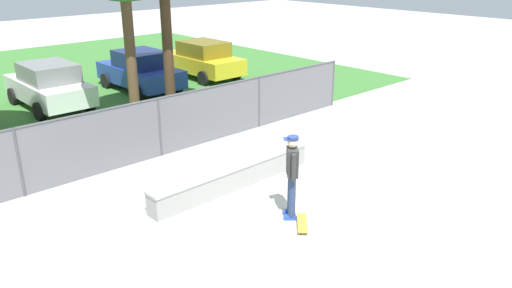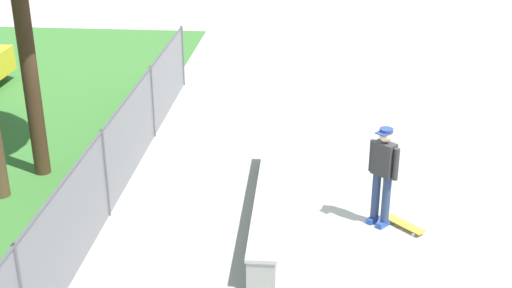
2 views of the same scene
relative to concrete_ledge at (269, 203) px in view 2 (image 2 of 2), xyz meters
The scene contains 5 objects.
ground_plane 1.70m from the concrete_ledge, 96.41° to the right, with size 80.00×80.00×0.00m, color #ADAAA3.
concrete_ledge is the anchor object (origin of this frame).
skateboarder 2.10m from the concrete_ledge, 92.04° to the right, with size 0.44×0.48×1.84m.
skateboard 2.42m from the concrete_ledge, 94.53° to the right, with size 0.71×0.70×0.09m.
chainlink_fence 3.00m from the concrete_ledge, 93.65° to the left, with size 15.00×0.07×1.69m.
Camera 2 is at (-10.78, 0.95, 6.24)m, focal length 48.39 mm.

